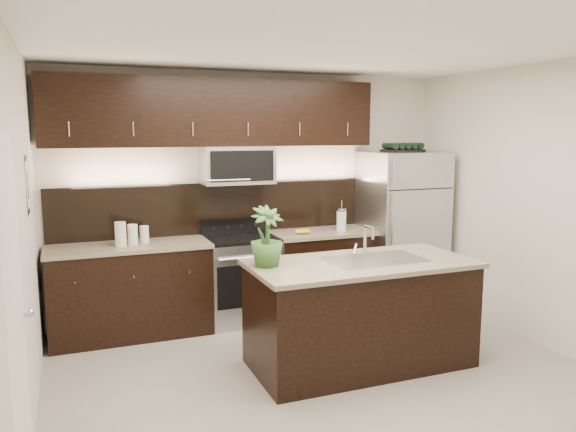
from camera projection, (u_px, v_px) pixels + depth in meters
name	position (u px, v px, depth m)	size (l,w,h in m)	color
ground	(329.00, 380.00, 4.69)	(4.50, 4.50, 0.00)	gray
room_walls	(321.00, 178.00, 4.36)	(4.52, 4.02, 2.71)	beige
counter_run	(223.00, 281.00, 6.01)	(3.51, 0.65, 0.94)	black
upper_fixtures	(219.00, 123.00, 5.90)	(3.49, 0.40, 1.66)	black
island	(360.00, 313.00, 4.95)	(1.96, 0.96, 0.94)	black
sink_faucet	(376.00, 258.00, 4.94)	(0.84, 0.50, 0.28)	silver
refrigerator	(400.00, 229.00, 6.67)	(0.88, 0.79, 1.82)	#B2B2B7
wine_rack	(403.00, 148.00, 6.53)	(0.45, 0.28, 0.10)	black
plant	(266.00, 236.00, 4.67)	(0.28, 0.28, 0.50)	#326126
canisters	(130.00, 234.00, 5.57)	(0.34, 0.20, 0.24)	silver
french_press	(341.00, 220.00, 6.38)	(0.11, 0.11, 0.33)	silver
bananas	(298.00, 231.00, 6.16)	(0.18, 0.14, 0.06)	gold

